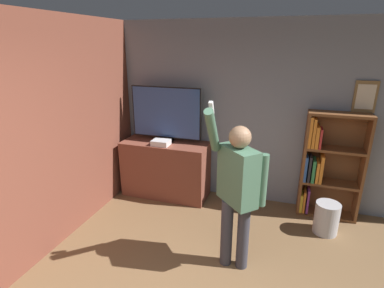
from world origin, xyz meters
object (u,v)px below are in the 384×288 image
at_px(person, 237,186).
at_px(waste_bin, 326,218).
at_px(bookshelf, 325,165).
at_px(television, 166,114).
at_px(game_console, 161,143).

distance_m(person, waste_bin, 1.62).
xyz_separation_m(bookshelf, person, (-0.99, -1.46, 0.23)).
xyz_separation_m(bookshelf, waste_bin, (0.05, -0.48, -0.54)).
distance_m(television, person, 1.97).
bearing_deg(waste_bin, television, 170.34).
bearing_deg(television, game_console, -91.99).
height_order(game_console, person, person).
relative_size(game_console, bookshelf, 0.17).
xyz_separation_m(television, person, (1.36, -1.38, -0.36)).
distance_m(bookshelf, person, 1.78).
relative_size(television, person, 0.60).
relative_size(bookshelf, waste_bin, 3.56).
relative_size(bookshelf, person, 0.80).
bearing_deg(waste_bin, bookshelf, 95.50).
xyz_separation_m(game_console, person, (1.37, -1.17, 0.05)).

